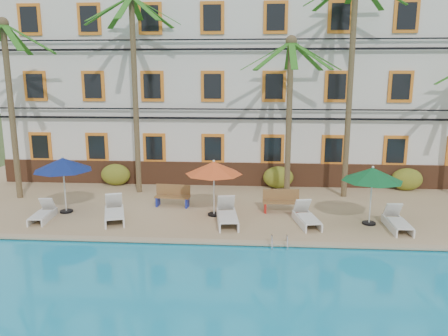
# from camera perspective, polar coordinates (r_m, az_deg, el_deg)

# --- Properties ---
(ground) EXTENTS (100.00, 100.00, 0.00)m
(ground) POSITION_cam_1_polar(r_m,az_deg,el_deg) (15.82, 1.63, -9.42)
(ground) COLOR #384C23
(ground) RESTS_ON ground
(pool_deck) EXTENTS (30.00, 12.00, 0.25)m
(pool_deck) POSITION_cam_1_polar(r_m,az_deg,el_deg) (20.52, 2.24, -3.99)
(pool_deck) COLOR tan
(pool_deck) RESTS_ON ground
(pool_coping) EXTENTS (30.00, 0.35, 0.06)m
(pool_coping) POSITION_cam_1_polar(r_m,az_deg,el_deg) (14.88, 1.49, -9.68)
(pool_coping) COLOR tan
(pool_coping) RESTS_ON pool_deck
(hotel_building) EXTENTS (25.40, 6.44, 10.22)m
(hotel_building) POSITION_cam_1_polar(r_m,az_deg,el_deg) (24.71, 2.72, 11.07)
(hotel_building) COLOR silver
(hotel_building) RESTS_ON pool_deck
(palm_a) EXTENTS (4.37, 4.37, 7.96)m
(palm_a) POSITION_cam_1_polar(r_m,az_deg,el_deg) (21.60, -26.29, 9.70)
(palm_a) COLOR brown
(palm_a) RESTS_ON pool_deck
(palm_b) EXTENTS (4.37, 4.37, 9.22)m
(palm_b) POSITION_cam_1_polar(r_m,az_deg,el_deg) (20.85, -11.66, 12.61)
(palm_b) COLOR brown
(palm_b) RESTS_ON pool_deck
(palm_c) EXTENTS (4.37, 4.37, 7.23)m
(palm_c) POSITION_cam_1_polar(r_m,az_deg,el_deg) (19.73, 8.57, 9.45)
(palm_c) COLOR brown
(palm_c) RESTS_ON pool_deck
(palm_d) EXTENTS (4.37, 4.37, 9.92)m
(palm_d) POSITION_cam_1_polar(r_m,az_deg,el_deg) (20.43, 16.33, 13.49)
(palm_d) COLOR brown
(palm_d) RESTS_ON pool_deck
(shrub_left) EXTENTS (1.50, 0.90, 1.10)m
(shrub_left) POSITION_cam_1_polar(r_m,az_deg,el_deg) (23.01, -13.97, -0.84)
(shrub_left) COLOR #2C5E1A
(shrub_left) RESTS_ON pool_deck
(shrub_mid) EXTENTS (1.50, 0.90, 1.10)m
(shrub_mid) POSITION_cam_1_polar(r_m,az_deg,el_deg) (21.92, 7.10, -1.20)
(shrub_mid) COLOR #2C5E1A
(shrub_mid) RESTS_ON pool_deck
(shrub_right) EXTENTS (1.50, 0.90, 1.10)m
(shrub_right) POSITION_cam_1_polar(r_m,az_deg,el_deg) (23.12, 22.77, -1.37)
(shrub_right) COLOR #2C5E1A
(shrub_right) RESTS_ON pool_deck
(umbrella_blue) EXTENTS (2.35, 2.35, 2.36)m
(umbrella_blue) POSITION_cam_1_polar(r_m,az_deg,el_deg) (18.75, -20.31, 0.43)
(umbrella_blue) COLOR black
(umbrella_blue) RESTS_ON pool_deck
(umbrella_red) EXTENTS (2.28, 2.28, 2.28)m
(umbrella_red) POSITION_cam_1_polar(r_m,az_deg,el_deg) (17.20, -1.34, -0.02)
(umbrella_red) COLOR black
(umbrella_red) RESTS_ON pool_deck
(umbrella_green) EXTENTS (2.26, 2.26, 2.26)m
(umbrella_green) POSITION_cam_1_polar(r_m,az_deg,el_deg) (17.07, 18.82, -0.84)
(umbrella_green) COLOR black
(umbrella_green) RESTS_ON pool_deck
(lounger_a) EXTENTS (0.74, 1.70, 0.78)m
(lounger_a) POSITION_cam_1_polar(r_m,az_deg,el_deg) (18.49, -22.58, -5.52)
(lounger_a) COLOR silver
(lounger_a) RESTS_ON pool_deck
(lounger_b) EXTENTS (1.32, 2.15, 0.96)m
(lounger_b) POSITION_cam_1_polar(r_m,az_deg,el_deg) (17.60, -14.14, -5.62)
(lounger_b) COLOR silver
(lounger_b) RESTS_ON pool_deck
(lounger_c) EXTENTS (1.00, 2.14, 0.97)m
(lounger_c) POSITION_cam_1_polar(r_m,az_deg,el_deg) (16.69, 0.41, -6.19)
(lounger_c) COLOR silver
(lounger_c) RESTS_ON pool_deck
(lounger_d) EXTENTS (0.99, 1.93, 0.87)m
(lounger_d) POSITION_cam_1_polar(r_m,az_deg,el_deg) (16.88, 10.71, -6.32)
(lounger_d) COLOR silver
(lounger_d) RESTS_ON pool_deck
(lounger_e) EXTENTS (0.66, 1.82, 0.86)m
(lounger_e) POSITION_cam_1_polar(r_m,az_deg,el_deg) (17.31, 21.68, -6.53)
(lounger_e) COLOR silver
(lounger_e) RESTS_ON pool_deck
(bench_left) EXTENTS (1.54, 0.61, 0.93)m
(bench_left) POSITION_cam_1_polar(r_m,az_deg,el_deg) (18.91, -6.69, -3.59)
(bench_left) COLOR olive
(bench_left) RESTS_ON pool_deck
(bench_right) EXTENTS (1.52, 0.53, 0.93)m
(bench_right) POSITION_cam_1_polar(r_m,az_deg,el_deg) (18.17, 7.45, -4.26)
(bench_right) COLOR olive
(bench_right) RESTS_ON pool_deck
(pool_ladder) EXTENTS (0.54, 0.74, 0.74)m
(pool_ladder) POSITION_cam_1_polar(r_m,az_deg,el_deg) (14.81, 7.22, -10.01)
(pool_ladder) COLOR silver
(pool_ladder) RESTS_ON ground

